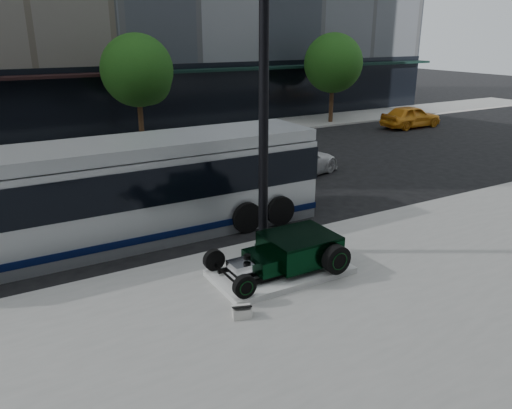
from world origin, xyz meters
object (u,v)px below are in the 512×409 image
yellow_taxi (411,116)px  white_sedan (297,162)px  transit_bus (122,191)px  lamppost (264,111)px  hot_rod (292,250)px

yellow_taxi → white_sedan: bearing=113.9°
transit_bus → lamppost: bearing=-46.0°
hot_rod → yellow_taxi: bearing=36.4°
hot_rod → white_sedan: bearing=54.9°
white_sedan → yellow_taxi: size_ratio=1.07×
lamppost → white_sedan: bearing=49.2°
hot_rod → lamppost: size_ratio=0.39×
hot_rod → yellow_taxi: yellow_taxi is taller
transit_bus → white_sedan: transit_bus is taller
transit_bus → yellow_taxi: transit_bus is taller
transit_bus → yellow_taxi: 22.90m
transit_bus → yellow_taxi: (21.07, 8.93, -0.78)m
yellow_taxi → lamppost: bearing=122.9°
lamppost → yellow_taxi: size_ratio=1.99×
white_sedan → yellow_taxi: 14.09m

